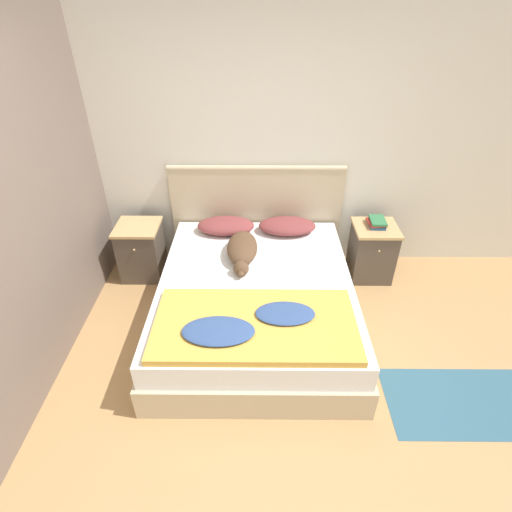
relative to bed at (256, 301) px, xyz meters
name	(u,v)px	position (x,y,z in m)	size (l,w,h in m)	color
ground_plane	(241,421)	(-0.10, -1.02, -0.25)	(16.00, 16.00, 0.00)	tan
wall_back	(247,147)	(-0.10, 1.11, 1.03)	(9.00, 0.06, 2.55)	silver
wall_side_left	(43,195)	(-1.62, 0.03, 1.03)	(0.06, 3.10, 2.55)	#706056
bed	(256,301)	(0.00, 0.00, 0.00)	(1.71, 2.02, 0.50)	#C6B28E
headboard	(257,214)	(0.00, 1.03, 0.33)	(1.79, 0.06, 1.11)	#C6B28E
nightstand_left	(142,250)	(-1.20, 0.74, 0.05)	(0.44, 0.43, 0.59)	#4C4238
nightstand_right	(372,251)	(1.20, 0.74, 0.05)	(0.44, 0.43, 0.59)	#4C4238
pillow_left	(226,226)	(-0.31, 0.79, 0.32)	(0.58, 0.34, 0.14)	brown
pillow_right	(287,226)	(0.31, 0.79, 0.32)	(0.58, 0.34, 0.14)	brown
quilt	(254,324)	(-0.01, -0.59, 0.29)	(1.49, 0.76, 0.10)	gold
dog	(242,249)	(-0.13, 0.34, 0.34)	(0.28, 0.73, 0.18)	brown
book_stack	(377,223)	(1.20, 0.76, 0.38)	(0.18, 0.22, 0.07)	#285689
rug	(469,402)	(1.61, -0.86, -0.24)	(1.24, 0.62, 0.00)	#335B70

